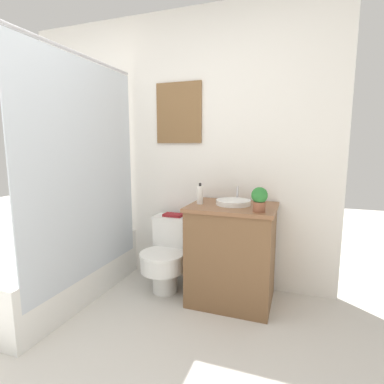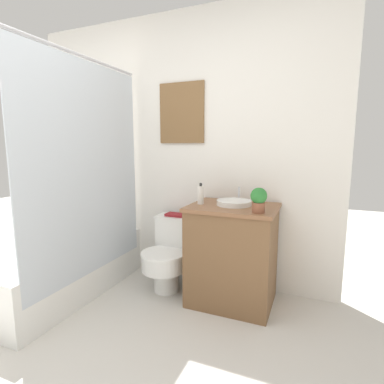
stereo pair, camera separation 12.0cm
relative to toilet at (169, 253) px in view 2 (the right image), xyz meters
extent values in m
cube|color=white|center=(-0.08, 0.30, 0.92)|extent=(3.04, 0.05, 2.50)
cube|color=brown|center=(0.01, 0.27, 1.27)|extent=(0.44, 0.02, 0.55)
cube|color=beige|center=(0.01, 0.26, 1.27)|extent=(0.41, 0.01, 0.52)
cube|color=white|center=(-0.80, -0.44, -0.12)|extent=(0.61, 1.44, 0.43)
cube|color=silver|center=(-0.50, -0.44, 0.77)|extent=(0.01, 1.32, 1.70)
cylinder|color=#B7B7BC|center=(-0.50, -0.44, 1.64)|extent=(0.02, 1.32, 0.02)
cylinder|color=white|center=(0.00, -0.07, -0.22)|extent=(0.22, 0.22, 0.22)
cylinder|color=white|center=(0.00, -0.11, -0.04)|extent=(0.38, 0.38, 0.14)
cylinder|color=white|center=(0.00, -0.11, 0.04)|extent=(0.39, 0.39, 0.02)
cube|color=white|center=(0.00, 0.13, 0.11)|extent=(0.34, 0.19, 0.37)
cube|color=white|center=(0.00, 0.13, 0.31)|extent=(0.36, 0.20, 0.02)
cube|color=brown|center=(0.59, -0.02, 0.06)|extent=(0.66, 0.53, 0.79)
cube|color=brown|center=(0.59, -0.02, 0.47)|extent=(0.69, 0.56, 0.03)
cylinder|color=white|center=(0.59, 0.00, 0.51)|extent=(0.28, 0.28, 0.04)
cylinder|color=silver|center=(0.59, 0.17, 0.55)|extent=(0.02, 0.02, 0.13)
cylinder|color=silver|center=(0.32, -0.06, 0.56)|extent=(0.05, 0.05, 0.15)
cylinder|color=black|center=(0.32, -0.06, 0.65)|extent=(0.02, 0.02, 0.02)
cylinder|color=brown|center=(0.82, -0.19, 0.53)|extent=(0.09, 0.09, 0.07)
sphere|color=#2D7A33|center=(0.82, -0.19, 0.61)|extent=(0.12, 0.12, 0.12)
cube|color=maroon|center=(0.00, 0.13, 0.33)|extent=(0.18, 0.11, 0.02)
camera|label=1|loc=(1.08, -2.37, 0.97)|focal=28.00mm
camera|label=2|loc=(1.20, -2.32, 0.97)|focal=28.00mm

